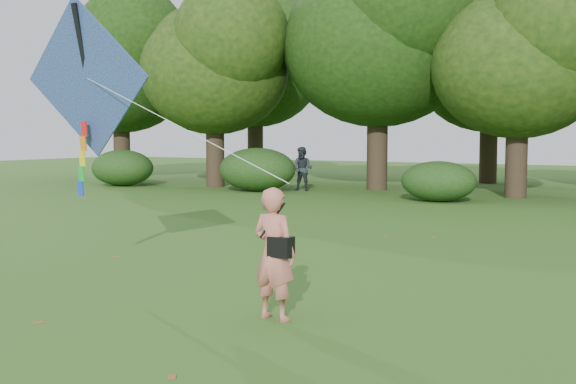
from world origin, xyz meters
The scene contains 7 objects.
ground centered at (0.00, 0.00, 0.00)m, with size 100.00×100.00×0.00m, color #265114.
man_kite_flyer centered at (-0.62, 0.40, 0.85)m, with size 0.62×0.41×1.70m, color #D47463.
bystander_left centered at (-10.41, 18.83, 0.92)m, with size 0.89×0.69×1.83m, color #282D35.
crossbody_bag centered at (-0.50, 0.37, 0.96)m, with size 0.43×0.20×0.69m.
flying_kite centered at (-5.12, 1.65, 3.29)m, with size 6.13×1.72×3.39m.
shrub_band centered at (-0.72, 17.60, 0.86)m, with size 39.15×3.22×1.88m.
fallen_leaves centered at (1.24, 3.44, 0.01)m, with size 11.74×13.66×0.01m.
Camera 1 is at (4.10, -7.37, 2.38)m, focal length 45.00 mm.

